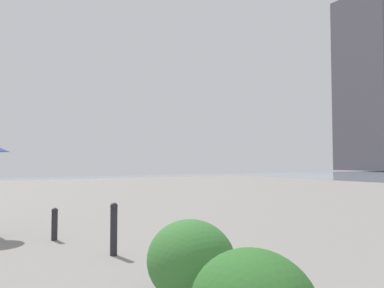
% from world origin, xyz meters
% --- Properties ---
extents(building_highrise, '(11.22, 10.82, 36.33)m').
position_xyz_m(building_highrise, '(45.21, -66.41, 17.13)').
color(building_highrise, '#5B5660').
rests_on(building_highrise, ground).
extents(bollard_near, '(0.13, 0.13, 0.89)m').
position_xyz_m(bollard_near, '(6.21, -1.07, 0.46)').
color(bollard_near, '#232328').
rests_on(bollard_near, ground).
extents(bollard_mid, '(0.13, 0.13, 0.66)m').
position_xyz_m(bollard_mid, '(8.01, -0.42, 0.34)').
color(bollard_mid, '#232328').
rests_on(bollard_mid, ground).
extents(shrub_low, '(1.09, 0.98, 0.93)m').
position_xyz_m(shrub_low, '(3.72, -1.15, 0.46)').
color(shrub_low, '#387533').
rests_on(shrub_low, ground).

